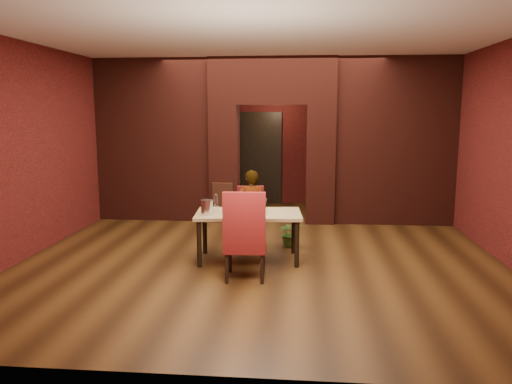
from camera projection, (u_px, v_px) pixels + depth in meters
floor at (264, 247)px, 8.07m from camera, size 8.00×8.00×0.00m
ceiling at (265, 43)px, 7.56m from camera, size 7.00×8.00×0.04m
wall_back at (277, 136)px, 11.74m from camera, size 7.00×0.04×3.20m
wall_front at (227, 186)px, 3.88m from camera, size 7.00×0.04×3.20m
wall_left at (51, 147)px, 8.13m from camera, size 0.04×8.00×3.20m
wall_right at (496, 150)px, 7.50m from camera, size 0.04×8.00×3.20m
pillar_left at (225, 163)px, 9.94m from camera, size 0.55×0.55×2.30m
pillar_right at (320, 164)px, 9.77m from camera, size 0.55×0.55×2.30m
lintel at (272, 81)px, 9.59m from camera, size 2.45×0.55×0.90m
wing_wall_left at (155, 140)px, 9.99m from camera, size 2.28×0.35×3.20m
wing_wall_right at (395, 142)px, 9.57m from camera, size 2.28×0.35×3.20m
vent_panel at (223, 196)px, 9.74m from camera, size 0.40×0.03×0.50m
rear_door at (260, 159)px, 11.81m from camera, size 0.90×0.08×2.10m
rear_door_frame at (260, 160)px, 11.77m from camera, size 1.02×0.04×2.22m
dining_table at (249, 236)px, 7.34m from camera, size 1.59×0.98×0.72m
chair_far at (251, 217)px, 8.10m from camera, size 0.49×0.49×0.96m
chair_near at (245, 234)px, 6.50m from camera, size 0.56×0.56×1.19m
person_seated at (251, 209)px, 8.02m from camera, size 0.49×0.35×1.26m
wine_glass_a at (235, 205)px, 7.32m from camera, size 0.08×0.08×0.20m
wine_glass_b at (253, 204)px, 7.30m from camera, size 0.09×0.09×0.23m
wine_glass_c at (264, 206)px, 7.24m from camera, size 0.09×0.09×0.21m
tasting_sheet at (236, 216)px, 7.05m from camera, size 0.39×0.35×0.00m
wine_bucket at (207, 207)px, 7.14m from camera, size 0.17×0.17×0.21m
water_bottle at (216, 202)px, 7.35m from camera, size 0.06×0.06×0.27m
potted_plant at (291, 233)px, 8.10m from camera, size 0.49×0.46×0.45m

